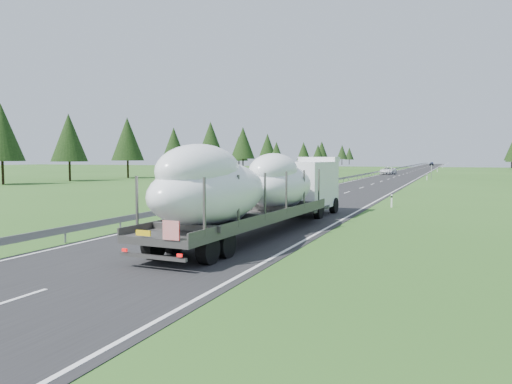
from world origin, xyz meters
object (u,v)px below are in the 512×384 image
at_px(highway_sign, 431,169).
at_px(distant_car_dark, 431,164).
at_px(distant_car_blue, 432,163).
at_px(boat_truck, 261,187).
at_px(distant_van, 388,171).

xyz_separation_m(highway_sign, distant_car_dark, (-6.69, 153.28, -1.09)).
bearing_deg(distant_car_blue, boat_truck, -93.33).
bearing_deg(boat_truck, distant_car_dark, 90.37).
bearing_deg(highway_sign, distant_car_dark, 92.50).
bearing_deg(distant_car_dark, highway_sign, -82.10).
relative_size(highway_sign, boat_truck, 0.12).
relative_size(highway_sign, distant_car_blue, 0.64).
bearing_deg(distant_car_blue, highway_sign, -91.45).
height_order(boat_truck, distant_car_blue, boat_truck).
distance_m(highway_sign, distant_van, 27.95).
height_order(highway_sign, distant_van, highway_sign).
height_order(highway_sign, distant_car_dark, highway_sign).
height_order(highway_sign, boat_truck, boat_truck).
relative_size(distant_car_dark, distant_car_blue, 1.04).
bearing_deg(distant_car_blue, distant_car_dark, -91.73).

